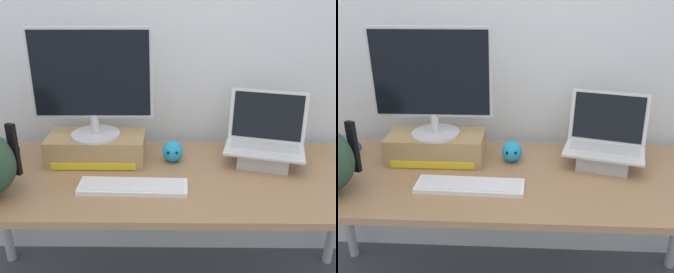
{
  "view_description": "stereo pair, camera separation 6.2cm",
  "coord_description": "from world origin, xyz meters",
  "views": [
    {
      "loc": [
        0.02,
        -1.47,
        1.52
      ],
      "look_at": [
        0.0,
        0.0,
        0.9
      ],
      "focal_mm": 41.04,
      "sensor_mm": 36.0,
      "label": 1
    },
    {
      "loc": [
        0.08,
        -1.46,
        1.52
      ],
      "look_at": [
        0.0,
        0.0,
        0.9
      ],
      "focal_mm": 41.04,
      "sensor_mm": 36.0,
      "label": 2
    }
  ],
  "objects": [
    {
      "name": "external_keyboard",
      "position": [
        -0.14,
        -0.12,
        0.73
      ],
      "size": [
        0.44,
        0.14,
        0.02
      ],
      "rotation": [
        0.0,
        0.0,
        -0.03
      ],
      "color": "white",
      "rests_on": "desk"
    },
    {
      "name": "open_laptop",
      "position": [
        0.44,
        0.13,
        0.78
      ],
      "size": [
        0.4,
        0.32,
        0.31
      ],
      "rotation": [
        0.0,
        0.0,
        -0.26
      ],
      "color": "#ADADB2",
      "rests_on": "desk"
    },
    {
      "name": "plush_toy",
      "position": [
        0.02,
        0.14,
        0.76
      ],
      "size": [
        0.1,
        0.1,
        0.1
      ],
      "color": "#2393CC",
      "rests_on": "desk"
    },
    {
      "name": "toner_box_yellow",
      "position": [
        -0.33,
        0.14,
        0.78
      ],
      "size": [
        0.44,
        0.21,
        0.13
      ],
      "color": "#A88456",
      "rests_on": "desk"
    },
    {
      "name": "desktop_monitor",
      "position": [
        -0.33,
        0.14,
        1.09
      ],
      "size": [
        0.53,
        0.22,
        0.48
      ],
      "rotation": [
        0.0,
        0.0,
        0.01
      ],
      "color": "silver",
      "rests_on": "toner_box_yellow"
    },
    {
      "name": "coffee_mug",
      "position": [
        -0.77,
        0.15,
        0.76
      ],
      "size": [
        0.12,
        0.08,
        0.09
      ],
      "color": "#2D4C93",
      "rests_on": "desk"
    },
    {
      "name": "desk",
      "position": [
        0.0,
        0.0,
        0.65
      ],
      "size": [
        1.93,
        0.7,
        0.72
      ],
      "color": "#99704C",
      "rests_on": "ground"
    },
    {
      "name": "back_wall",
      "position": [
        0.0,
        0.45,
        1.3
      ],
      "size": [
        7.0,
        0.1,
        2.6
      ],
      "primitive_type": "cube",
      "color": "silver",
      "rests_on": "ground"
    }
  ]
}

